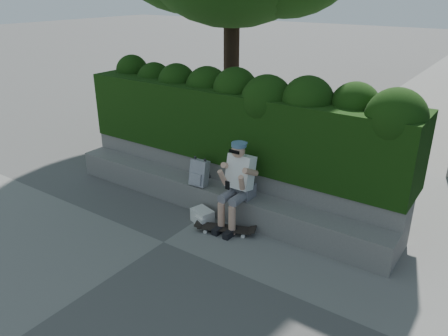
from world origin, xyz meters
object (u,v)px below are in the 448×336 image
Objects in this scene: backpack_ground at (203,216)px; person at (238,182)px; skateboard at (225,228)px; backpack_plaid at (199,173)px.

person is at bearing 43.65° from backpack_ground.
backpack_plaid is (-0.80, 0.40, 0.59)m from skateboard.
backpack_plaid is 0.72m from backpack_ground.
person is 0.83m from backpack_plaid.
backpack_ground is at bearing 150.51° from skateboard.
skateboard is 1.99× the size of backpack_plaid.
backpack_ground is (0.32, -0.34, -0.55)m from backpack_plaid.
backpack_plaid is at bearing 148.94° from backpack_ground.
skateboard is 1.07m from backpack_plaid.
backpack_plaid is at bearing 130.87° from skateboard.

